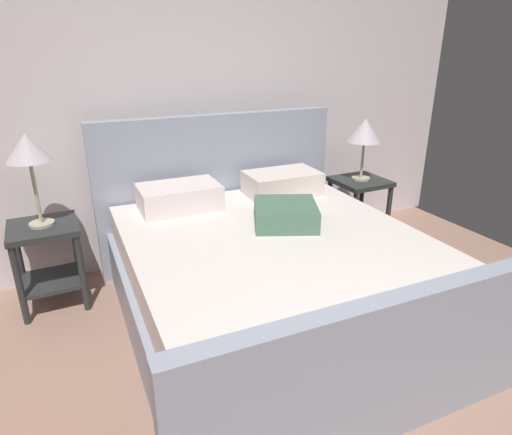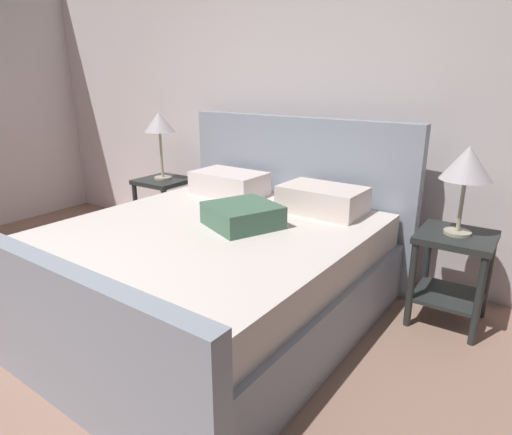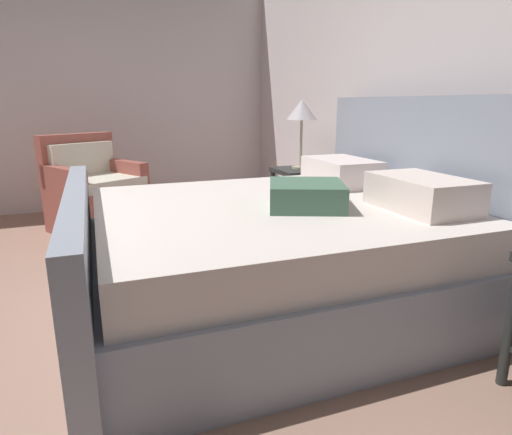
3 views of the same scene
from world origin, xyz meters
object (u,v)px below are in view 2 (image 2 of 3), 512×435
(table_lamp_left, at_px, (159,125))
(nightstand_left, at_px, (164,199))
(bed, at_px, (217,264))
(nightstand_right, at_px, (453,264))
(table_lamp_right, at_px, (467,165))

(table_lamp_left, bearing_deg, nightstand_left, -80.54)
(nightstand_left, height_order, table_lamp_left, table_lamp_left)
(bed, bearing_deg, nightstand_right, 29.77)
(nightstand_right, xyz_separation_m, nightstand_left, (-2.59, 0.09, 0.00))
(nightstand_left, bearing_deg, nightstand_right, -1.89)
(table_lamp_left, bearing_deg, table_lamp_right, -1.89)
(nightstand_right, relative_size, table_lamp_left, 0.98)
(bed, bearing_deg, table_lamp_left, 147.59)
(nightstand_right, height_order, table_lamp_right, table_lamp_right)
(table_lamp_right, distance_m, nightstand_left, 2.67)
(table_lamp_right, height_order, nightstand_left, table_lamp_right)
(bed, distance_m, table_lamp_left, 1.71)
(table_lamp_right, bearing_deg, bed, -150.23)
(bed, distance_m, table_lamp_right, 1.63)
(nightstand_left, relative_size, table_lamp_left, 0.98)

